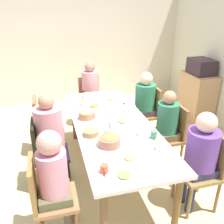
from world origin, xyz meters
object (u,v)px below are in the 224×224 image
at_px(chair_2, 90,99).
at_px(bowl_2, 110,141).
at_px(person_3, 144,100).
at_px(side_cabinet, 197,96).
at_px(chair_5, 45,151).
at_px(chair_6, 47,196).
at_px(person_0, 166,123).
at_px(chair_1, 205,167).
at_px(bottle_2, 84,99).
at_px(person_1, 201,152).
at_px(plate_1, 122,122).
at_px(cup_3, 133,109).
at_px(microwave, 201,67).
at_px(cup_0, 154,135).
at_px(bottle_0, 124,112).
at_px(cup_1, 104,169).
at_px(plate_2, 129,158).
at_px(dining_table, 112,128).
at_px(person_5, 51,133).
at_px(chair_0, 171,133).
at_px(plate_0, 110,100).
at_px(bowl_0, 91,132).
at_px(plate_3, 86,95).
at_px(chair_3, 149,110).
at_px(cup_5, 160,146).
at_px(person_2, 91,90).
at_px(bowl_1, 86,114).
at_px(chair_4, 44,122).
at_px(cup_2, 95,113).
at_px(person_6, 55,177).
at_px(plate_5, 124,176).
at_px(bottle_1, 111,126).
at_px(plate_4, 94,107).

xyz_separation_m(chair_2, bowl_2, (2.05, -0.16, 0.32)).
bearing_deg(person_3, side_cabinet, 111.42).
xyz_separation_m(chair_5, chair_6, (0.78, 0.00, 0.00)).
xyz_separation_m(person_0, bowl_2, (0.50, -0.91, 0.16)).
xyz_separation_m(chair_1, bottle_2, (-1.43, -1.08, 0.37)).
bearing_deg(person_1, plate_1, -140.15).
xyz_separation_m(cup_3, side_cabinet, (-1.04, 1.71, -0.37)).
bearing_deg(chair_5, microwave, 114.10).
bearing_deg(chair_6, cup_0, 104.43).
bearing_deg(plate_1, bottle_0, 154.08).
bearing_deg(cup_1, plate_2, 114.66).
relative_size(chair_2, bottle_0, 3.96).
distance_m(dining_table, microwave, 2.47).
height_order(person_5, chair_6, person_5).
height_order(chair_6, plate_1, chair_6).
xyz_separation_m(chair_0, cup_0, (0.48, -0.49, 0.31)).
distance_m(plate_0, bowl_0, 1.06).
xyz_separation_m(person_3, cup_3, (0.52, -0.38, 0.11)).
distance_m(plate_3, cup_0, 1.58).
height_order(plate_1, cup_1, cup_1).
distance_m(person_1, bowl_2, 0.96).
relative_size(chair_3, cup_5, 8.24).
relative_size(person_2, plate_0, 5.55).
relative_size(person_3, plate_1, 5.51).
distance_m(cup_0, cup_3, 0.74).
relative_size(person_1, cup_0, 10.67).
xyz_separation_m(plate_0, plate_1, (0.75, -0.04, 0.00)).
bearing_deg(side_cabinet, bowl_1, -65.22).
distance_m(bowl_0, bowl_2, 0.31).
height_order(bottle_2, microwave, microwave).
bearing_deg(cup_5, bowl_0, -127.19).
xyz_separation_m(chair_4, cup_3, (0.52, 1.21, 0.30)).
relative_size(chair_4, cup_3, 8.47).
xyz_separation_m(person_2, plate_0, (0.75, 0.16, 0.07)).
height_order(chair_5, side_cabinet, same).
distance_m(person_5, plate_2, 1.07).
height_order(person_1, plate_0, person_1).
height_order(plate_2, plate_3, same).
height_order(person_5, plate_0, person_5).
xyz_separation_m(chair_1, cup_2, (-1.03, -1.00, 0.31)).
bearing_deg(cup_0, chair_6, -75.57).
bearing_deg(cup_1, plate_1, 153.47).
distance_m(chair_6, cup_3, 1.63).
height_order(plate_2, cup_1, cup_1).
bearing_deg(chair_4, bottle_0, 54.30).
bearing_deg(person_6, plate_5, 67.33).
bearing_deg(bottle_1, person_5, -109.09).
bearing_deg(plate_4, microwave, 109.38).
xyz_separation_m(person_1, plate_5, (0.24, -0.92, 0.07)).
relative_size(chair_6, person_6, 0.76).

